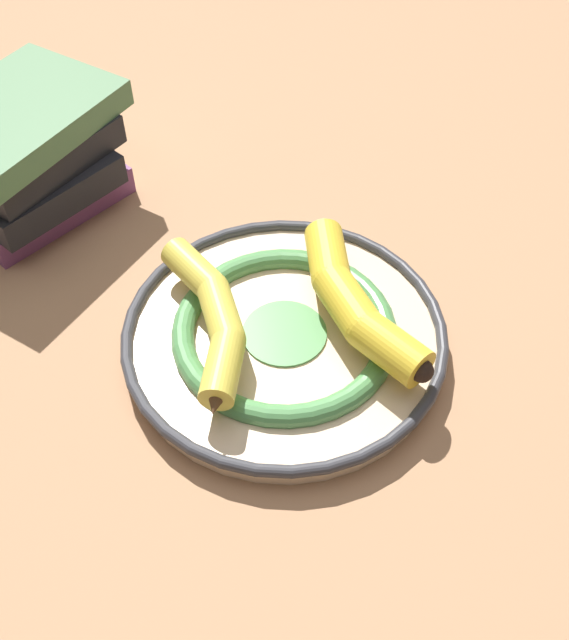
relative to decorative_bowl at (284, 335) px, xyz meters
The scene contains 5 objects.
ground_plane 0.05m from the decorative_bowl, 47.66° to the left, with size 2.80×2.80×0.00m, color #A87A56.
decorative_bowl is the anchor object (origin of this frame).
banana_a 0.07m from the decorative_bowl, 157.21° to the left, with size 0.09×0.22×0.04m.
banana_b 0.07m from the decorative_bowl, 30.18° to the right, with size 0.10×0.20×0.03m.
book_stack 0.35m from the decorative_bowl, 73.00° to the right, with size 0.24×0.21×0.13m.
Camera 1 is at (0.23, 0.33, 0.57)m, focal length 42.00 mm.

